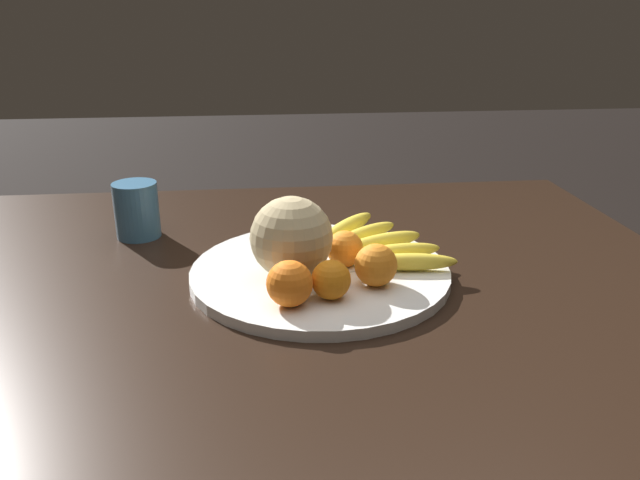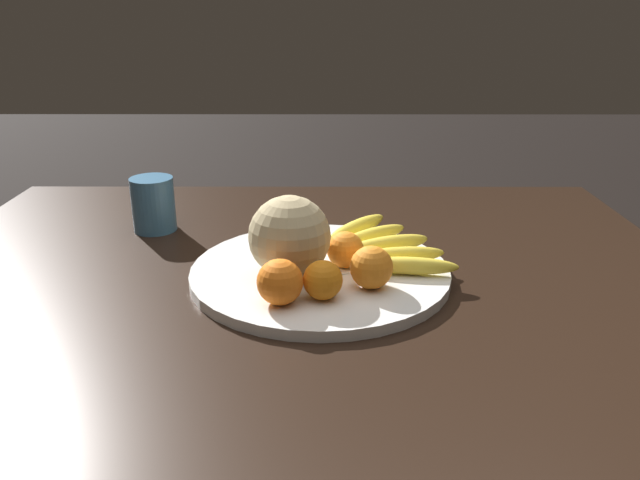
{
  "view_description": "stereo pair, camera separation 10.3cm",
  "coord_description": "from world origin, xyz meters",
  "px_view_note": "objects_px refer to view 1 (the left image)",
  "views": [
    {
      "loc": [
        0.06,
        0.93,
        1.17
      ],
      "look_at": [
        -0.04,
        -0.03,
        0.8
      ],
      "focal_mm": 35.0,
      "sensor_mm": 36.0,
      "label": 1
    },
    {
      "loc": [
        -0.04,
        0.94,
        1.17
      ],
      "look_at": [
        -0.04,
        -0.03,
        0.8
      ],
      "focal_mm": 35.0,
      "sensor_mm": 36.0,
      "label": 2
    }
  ],
  "objects_px": {
    "banana_bunch": "(377,242)",
    "ceramic_mug": "(137,209)",
    "produce_tag": "(333,274)",
    "kitchen_table": "(301,330)",
    "fruit_bowl": "(320,272)",
    "orange_front_right": "(290,284)",
    "orange_back_left": "(376,265)",
    "orange_front_left": "(331,280)",
    "orange_mid_center": "(345,249)",
    "melon": "(291,237)"
  },
  "relations": [
    {
      "from": "banana_bunch",
      "to": "ceramic_mug",
      "type": "relative_size",
      "value": 2.23
    },
    {
      "from": "banana_bunch",
      "to": "produce_tag",
      "type": "height_order",
      "value": "banana_bunch"
    },
    {
      "from": "kitchen_table",
      "to": "fruit_bowl",
      "type": "distance_m",
      "value": 0.1
    },
    {
      "from": "banana_bunch",
      "to": "orange_front_right",
      "type": "relative_size",
      "value": 4.1
    },
    {
      "from": "kitchen_table",
      "to": "fruit_bowl",
      "type": "height_order",
      "value": "fruit_bowl"
    },
    {
      "from": "fruit_bowl",
      "to": "orange_back_left",
      "type": "xyz_separation_m",
      "value": [
        -0.08,
        0.08,
        0.04
      ]
    },
    {
      "from": "orange_front_right",
      "to": "orange_front_left",
      "type": "bearing_deg",
      "value": -165.19
    },
    {
      "from": "orange_mid_center",
      "to": "ceramic_mug",
      "type": "bearing_deg",
      "value": -31.68
    },
    {
      "from": "kitchen_table",
      "to": "orange_front_right",
      "type": "bearing_deg",
      "value": 77.88
    },
    {
      "from": "orange_mid_center",
      "to": "orange_back_left",
      "type": "xyz_separation_m",
      "value": [
        -0.04,
        0.08,
        0.0
      ]
    },
    {
      "from": "orange_front_left",
      "to": "orange_front_right",
      "type": "relative_size",
      "value": 0.87
    },
    {
      "from": "fruit_bowl",
      "to": "melon",
      "type": "height_order",
      "value": "melon"
    },
    {
      "from": "kitchen_table",
      "to": "orange_front_right",
      "type": "xyz_separation_m",
      "value": [
        0.02,
        0.1,
        0.14
      ]
    },
    {
      "from": "orange_back_left",
      "to": "ceramic_mug",
      "type": "height_order",
      "value": "ceramic_mug"
    },
    {
      "from": "kitchen_table",
      "to": "orange_front_right",
      "type": "distance_m",
      "value": 0.17
    },
    {
      "from": "melon",
      "to": "orange_back_left",
      "type": "bearing_deg",
      "value": 157.72
    },
    {
      "from": "fruit_bowl",
      "to": "orange_front_left",
      "type": "bearing_deg",
      "value": 92.23
    },
    {
      "from": "banana_bunch",
      "to": "orange_mid_center",
      "type": "height_order",
      "value": "orange_mid_center"
    },
    {
      "from": "orange_front_left",
      "to": "kitchen_table",
      "type": "bearing_deg",
      "value": -65.08
    },
    {
      "from": "orange_back_left",
      "to": "fruit_bowl",
      "type": "bearing_deg",
      "value": -43.69
    },
    {
      "from": "produce_tag",
      "to": "ceramic_mug",
      "type": "relative_size",
      "value": 0.7
    },
    {
      "from": "orange_front_left",
      "to": "orange_front_right",
      "type": "bearing_deg",
      "value": 14.81
    },
    {
      "from": "orange_front_left",
      "to": "orange_back_left",
      "type": "relative_size",
      "value": 0.89
    },
    {
      "from": "banana_bunch",
      "to": "ceramic_mug",
      "type": "distance_m",
      "value": 0.48
    },
    {
      "from": "melon",
      "to": "orange_back_left",
      "type": "xyz_separation_m",
      "value": [
        -0.13,
        0.05,
        -0.03
      ]
    },
    {
      "from": "fruit_bowl",
      "to": "ceramic_mug",
      "type": "bearing_deg",
      "value": -35.2
    },
    {
      "from": "melon",
      "to": "orange_mid_center",
      "type": "distance_m",
      "value": 0.1
    },
    {
      "from": "kitchen_table",
      "to": "produce_tag",
      "type": "relative_size",
      "value": 15.58
    },
    {
      "from": "kitchen_table",
      "to": "orange_front_right",
      "type": "height_order",
      "value": "orange_front_right"
    },
    {
      "from": "banana_bunch",
      "to": "orange_front_left",
      "type": "distance_m",
      "value": 0.21
    },
    {
      "from": "orange_back_left",
      "to": "orange_front_right",
      "type": "bearing_deg",
      "value": 21.94
    },
    {
      "from": "kitchen_table",
      "to": "melon",
      "type": "relative_size",
      "value": 10.42
    },
    {
      "from": "fruit_bowl",
      "to": "banana_bunch",
      "type": "height_order",
      "value": "banana_bunch"
    },
    {
      "from": "orange_front_right",
      "to": "orange_back_left",
      "type": "distance_m",
      "value": 0.15
    },
    {
      "from": "orange_front_right",
      "to": "orange_back_left",
      "type": "bearing_deg",
      "value": -158.06
    },
    {
      "from": "melon",
      "to": "orange_mid_center",
      "type": "height_order",
      "value": "melon"
    },
    {
      "from": "banana_bunch",
      "to": "orange_back_left",
      "type": "distance_m",
      "value": 0.15
    },
    {
      "from": "melon",
      "to": "fruit_bowl",
      "type": "bearing_deg",
      "value": -154.21
    },
    {
      "from": "banana_bunch",
      "to": "orange_front_left",
      "type": "bearing_deg",
      "value": -142.88
    },
    {
      "from": "banana_bunch",
      "to": "orange_front_right",
      "type": "xyz_separation_m",
      "value": [
        0.17,
        0.2,
        0.02
      ]
    },
    {
      "from": "kitchen_table",
      "to": "orange_front_right",
      "type": "relative_size",
      "value": 20.1
    },
    {
      "from": "ceramic_mug",
      "to": "orange_mid_center",
      "type": "bearing_deg",
      "value": 148.32
    },
    {
      "from": "fruit_bowl",
      "to": "produce_tag",
      "type": "relative_size",
      "value": 4.89
    },
    {
      "from": "melon",
      "to": "ceramic_mug",
      "type": "relative_size",
      "value": 1.05
    },
    {
      "from": "orange_front_right",
      "to": "orange_mid_center",
      "type": "xyz_separation_m",
      "value": [
        -0.1,
        -0.14,
        -0.0
      ]
    },
    {
      "from": "kitchen_table",
      "to": "banana_bunch",
      "type": "relative_size",
      "value": 4.9
    },
    {
      "from": "orange_mid_center",
      "to": "ceramic_mug",
      "type": "xyz_separation_m",
      "value": [
        0.38,
        -0.23,
        0.01
      ]
    },
    {
      "from": "orange_front_left",
      "to": "orange_mid_center",
      "type": "xyz_separation_m",
      "value": [
        -0.04,
        -0.12,
        0.0
      ]
    },
    {
      "from": "orange_mid_center",
      "to": "orange_back_left",
      "type": "height_order",
      "value": "orange_back_left"
    },
    {
      "from": "orange_front_right",
      "to": "ceramic_mug",
      "type": "distance_m",
      "value": 0.46
    }
  ]
}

